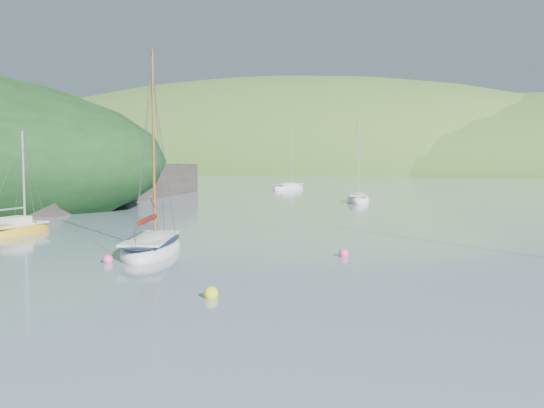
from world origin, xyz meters
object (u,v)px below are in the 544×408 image
(daysailer_white, at_px, (151,248))
(sailboat_yellow, at_px, (18,232))
(distant_sloop_c, at_px, (288,188))
(distant_sloop_a, at_px, (358,201))

(daysailer_white, distance_m, sailboat_yellow, 10.95)
(sailboat_yellow, height_order, distant_sloop_c, distant_sloop_c)
(daysailer_white, bearing_deg, distant_sloop_a, 66.92)
(sailboat_yellow, xyz_separation_m, distant_sloop_c, (-1.04, 50.01, -0.00))
(daysailer_white, distance_m, distant_sloop_c, 54.29)
(distant_sloop_a, bearing_deg, daysailer_white, -106.77)
(daysailer_white, xyz_separation_m, distant_sloop_a, (2.11, 33.92, -0.06))
(distant_sloop_c, bearing_deg, distant_sloop_a, -38.63)
(daysailer_white, height_order, distant_sloop_a, daysailer_white)
(daysailer_white, distance_m, distant_sloop_a, 33.99)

